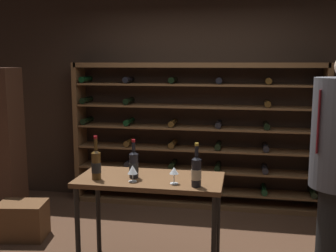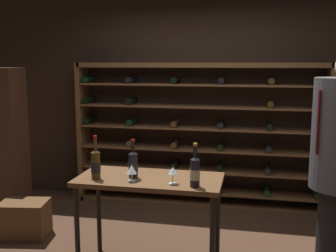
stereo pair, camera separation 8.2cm
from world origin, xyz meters
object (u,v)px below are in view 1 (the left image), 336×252
tasting_table (150,188)px  wine_rack (195,136)px  wine_crate (22,220)px  wine_bottle_amber_reserve (134,164)px  display_cabinet (1,141)px  wine_bottle_black_capsule (196,171)px  wine_bottle_gold_foil (96,164)px  wine_glass_stemmed_right (133,170)px  wine_glass_stemmed_left (174,171)px

tasting_table → wine_rack: bearing=83.7°
wine_crate → wine_bottle_amber_reserve: (1.33, -0.42, 0.77)m
display_cabinet → wine_bottle_amber_reserve: (1.95, -1.08, 0.08)m
wine_bottle_black_capsule → wine_bottle_gold_foil: (-0.85, 0.04, 0.00)m
tasting_table → wine_bottle_black_capsule: wine_bottle_black_capsule is taller
wine_crate → wine_glass_stemmed_right: (1.35, -0.54, 0.75)m
wine_glass_stemmed_left → display_cabinet: bearing=152.8°
wine_rack → wine_bottle_amber_reserve: size_ratio=9.44×
wine_bottle_gold_foil → wine_bottle_amber_reserve: wine_bottle_gold_foil is taller
display_cabinet → wine_glass_stemmed_right: display_cabinet is taller
wine_bottle_gold_foil → wine_glass_stemmed_left: size_ratio=2.64×
tasting_table → wine_bottle_black_capsule: bearing=-23.3°
wine_bottle_black_capsule → wine_bottle_gold_foil: wine_bottle_gold_foil is taller
wine_bottle_gold_foil → wine_bottle_amber_reserve: (0.30, 0.10, -0.01)m
wine_bottle_gold_foil → wine_bottle_amber_reserve: 0.32m
wine_crate → wine_bottle_black_capsule: size_ratio=1.36×
wine_rack → wine_crate: wine_rack is taller
wine_rack → display_cabinet: (-2.27, -0.67, -0.02)m
display_cabinet → wine_bottle_black_capsule: (2.50, -1.23, 0.09)m
wine_rack → wine_bottle_amber_reserve: (-0.32, -1.75, 0.07)m
wine_bottle_amber_reserve → wine_glass_stemmed_right: bearing=-79.6°
display_cabinet → wine_glass_stemmed_right: 2.30m
display_cabinet → wine_glass_stemmed_right: bearing=-31.2°
tasting_table → wine_bottle_gold_foil: 0.51m
wine_glass_stemmed_right → wine_glass_stemmed_left: bearing=0.4°
wine_bottle_gold_foil → display_cabinet: bearing=144.4°
wine_bottle_black_capsule → tasting_table: bearing=156.7°
wine_rack → wine_bottle_amber_reserve: bearing=-100.5°
tasting_table → wine_bottle_gold_foil: wine_bottle_gold_foil is taller
wine_rack → wine_bottle_gold_foil: (-0.62, -1.85, 0.08)m
wine_crate → wine_rack: bearing=38.7°
wine_rack → wine_bottle_gold_foil: bearing=-108.6°
wine_crate → display_cabinet: bearing=133.3°
wine_crate → wine_bottle_gold_foil: 1.40m
display_cabinet → wine_bottle_gold_foil: bearing=-35.6°
wine_bottle_black_capsule → wine_glass_stemmed_right: (-0.53, 0.04, -0.03)m
tasting_table → wine_crate: size_ratio=2.59×
wine_crate → wine_glass_stemmed_right: wine_glass_stemmed_right is taller
wine_crate → wine_bottle_amber_reserve: size_ratio=1.44×
wine_crate → wine_bottle_black_capsule: 2.12m
wine_rack → wine_bottle_gold_foil: wine_rack is taller
tasting_table → wine_bottle_amber_reserve: 0.25m
wine_rack → wine_glass_stemmed_right: 1.88m
wine_bottle_amber_reserve → wine_glass_stemmed_left: size_ratio=2.36×
wine_rack → wine_bottle_black_capsule: wine_rack is taller
display_cabinet → wine_bottle_gold_foil: display_cabinet is taller
wine_bottle_black_capsule → display_cabinet: bearing=153.8°
wine_bottle_gold_foil → wine_bottle_black_capsule: bearing=-3.0°
wine_rack → tasting_table: (-0.19, -1.71, -0.15)m
wine_bottle_amber_reserve → wine_bottle_gold_foil: bearing=-160.9°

